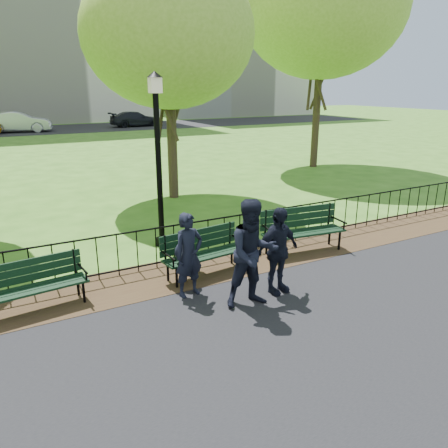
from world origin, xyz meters
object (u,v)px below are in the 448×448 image
tree_near_e (168,34)px  sedan_silver (19,122)px  park_bench_main (196,249)px  person_mid (253,254)px  park_bench_right_a (302,225)px  person_right (278,251)px  person_left (189,255)px  sedan_dark (135,119)px  lamppost (158,155)px  park_bench_left_a (34,280)px  tree_mid_e (323,5)px

tree_near_e → sedan_silver: (-2.80, 26.13, -4.33)m
park_bench_main → person_mid: 1.57m
park_bench_right_a → sedan_silver: bearing=102.8°
person_right → person_mid: bearing=-171.5°
person_left → person_mid: person_mid is taller
person_left → sedan_dark: 35.04m
park_bench_right_a → person_right: 2.27m
lamppost → person_right: bearing=-74.2°
lamppost → park_bench_main: bearing=-91.8°
person_mid → tree_near_e: bearing=85.0°
park_bench_main → lamppost: lamppost is taller
park_bench_left_a → sedan_dark: bearing=63.6°
sedan_dark → park_bench_left_a: bearing=156.8°
park_bench_left_a → tree_near_e: (5.05, 6.18, 4.61)m
park_bench_left_a → sedan_silver: bearing=79.9°
sedan_silver → person_left: bearing=-168.3°
park_bench_right_a → lamppost: bearing=151.5°
park_bench_main → tree_near_e: 8.07m
park_bench_main → person_left: bearing=-130.5°
tree_mid_e → person_left: tree_mid_e is taller
tree_near_e → person_mid: (-1.74, -7.82, -4.20)m
sedan_silver → park_bench_right_a: bearing=-162.7°
sedan_silver → sedan_dark: size_ratio=1.07×
person_mid → person_right: size_ratio=1.17×
park_bench_main → sedan_silver: bearing=84.9°
person_right → tree_near_e: bearing=73.2°
lamppost → person_left: size_ratio=2.56×
park_bench_main → person_left: (-0.43, -0.64, 0.18)m
person_left → sedan_silver: (-0.26, 33.10, 0.05)m
park_bench_left_a → lamppost: lamppost is taller
tree_near_e → sedan_dark: size_ratio=1.60×
person_mid → sedan_silver: 33.97m
park_bench_main → person_right: 1.66m
park_bench_right_a → lamppost: 3.61m
person_mid → tree_mid_e: bearing=53.7°
tree_mid_e → sedan_dark: tree_mid_e is taller
person_right → sedan_silver: sedan_silver is taller
tree_mid_e → sedan_dark: size_ratio=2.14×
tree_near_e → person_left: 8.61m
person_mid → park_bench_main: bearing=111.4°
person_right → tree_mid_e: bearing=39.0°
park_bench_left_a → park_bench_main: bearing=-8.9°
person_left → lamppost: bearing=70.3°
park_bench_left_a → lamppost: 3.92m
park_bench_right_a → person_mid: (-2.36, -1.68, 0.33)m
sedan_dark → person_right: bearing=163.6°
person_left → person_right: size_ratio=0.96×
park_bench_main → park_bench_left_a: size_ratio=1.05×
park_bench_right_a → lamppost: (-2.67, 1.89, 1.52)m
tree_near_e → person_right: 8.83m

